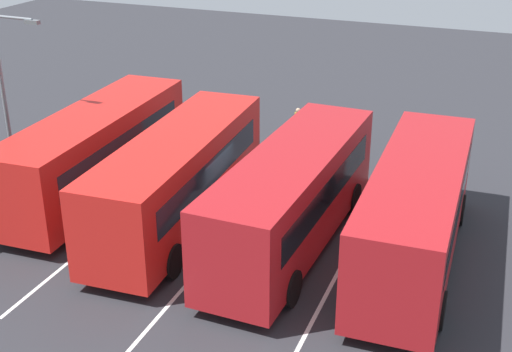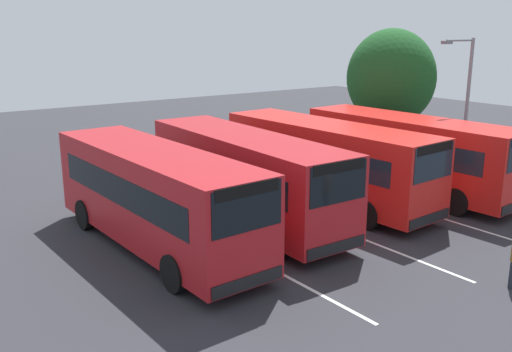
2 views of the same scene
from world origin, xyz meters
name	(u,v)px [view 2 (image 2 of 2)]	position (x,y,z in m)	size (l,w,h in m)	color
ground_plane	(301,215)	(0.00, 0.00, 0.00)	(71.72, 71.72, 0.00)	#2B2B30
bus_far_left	(155,195)	(-0.18, -5.97, 1.80)	(9.97, 2.92, 3.26)	#AD191E
bus_center_left	(246,175)	(-0.61, -2.16, 1.80)	(9.93, 2.77, 3.26)	#AD191E
bus_center_right	(327,160)	(-0.65, 1.87, 1.80)	(10.01, 3.08, 3.26)	red
bus_far_right	(410,152)	(0.30, 5.80, 1.80)	(9.99, 3.00, 3.26)	red
street_lamp	(465,99)	(0.24, 9.47, 3.80)	(0.23, 2.19, 6.53)	gray
depot_tree	(391,78)	(-4.88, 10.24, 4.37)	(4.91, 4.42, 6.96)	#4C3823
lane_stripe_outer_left	(212,237)	(0.00, -4.00, 0.00)	(14.91, 0.12, 0.01)	silver
lane_stripe_inner_left	(301,215)	(0.00, 0.00, 0.00)	(14.91, 0.12, 0.01)	silver
lane_stripe_inner_right	(373,197)	(0.00, 4.00, 0.00)	(14.91, 0.12, 0.01)	silver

